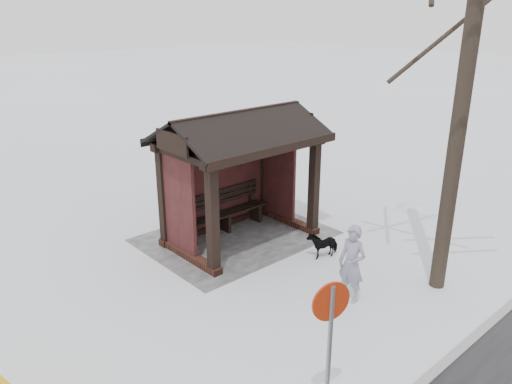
% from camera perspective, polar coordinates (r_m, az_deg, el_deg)
% --- Properties ---
extents(ground, '(120.00, 120.00, 0.00)m').
position_cam_1_polar(ground, '(11.92, -1.68, -5.42)').
color(ground, white).
rests_on(ground, ground).
extents(kerb, '(120.00, 0.15, 0.06)m').
position_cam_1_polar(kerb, '(9.03, 22.56, -16.11)').
color(kerb, gray).
rests_on(kerb, ground).
extents(trampled_patch, '(4.20, 3.20, 0.02)m').
position_cam_1_polar(trampled_patch, '(12.06, -2.30, -5.08)').
color(trampled_patch, gray).
rests_on(trampled_patch, ground).
extents(bus_shelter, '(3.60, 2.40, 3.09)m').
position_cam_1_polar(bus_shelter, '(11.29, -2.32, 4.83)').
color(bus_shelter, '#341912').
rests_on(bus_shelter, ground).
extents(pedestrian, '(0.38, 0.56, 1.49)m').
position_cam_1_polar(pedestrian, '(9.41, 10.91, -8.05)').
color(pedestrian, gray).
rests_on(pedestrian, ground).
extents(dog, '(0.74, 0.47, 0.58)m').
position_cam_1_polar(dog, '(11.12, 7.65, -5.89)').
color(dog, black).
rests_on(dog, ground).
extents(road_sign, '(0.51, 0.18, 2.07)m').
position_cam_1_polar(road_sign, '(6.38, 8.43, -14.48)').
color(road_sign, gray).
rests_on(road_sign, ground).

